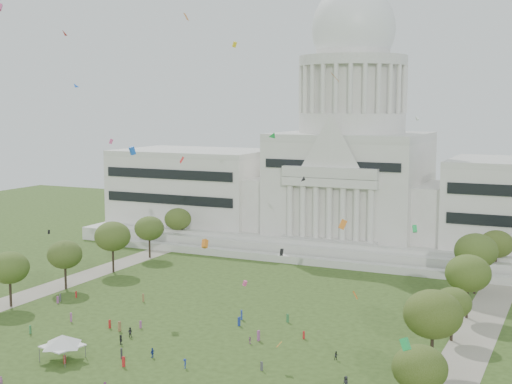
{
  "coord_description": "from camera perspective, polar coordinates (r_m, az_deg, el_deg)",
  "views": [
    {
      "loc": [
        65.22,
        -94.97,
        43.11
      ],
      "look_at": [
        0.0,
        45.0,
        24.0
      ],
      "focal_mm": 50.0,
      "sensor_mm": 36.0,
      "label": 1
    }
  ],
  "objects": [
    {
      "name": "person_10",
      "position": [
        131.51,
        -0.49,
        -11.77
      ],
      "size": [
        0.6,
        0.87,
        1.36
      ],
      "primitive_type": "imported",
      "rotation": [
        0.0,
        0.0,
        1.79
      ],
      "color": "#994C8C",
      "rests_on": "ground"
    },
    {
      "name": "row_tree_l_4",
      "position": [
        186.57,
        -11.41,
        -3.5
      ],
      "size": [
        9.29,
        9.29,
        13.21
      ],
      "color": "black",
      "rests_on": "ground"
    },
    {
      "name": "row_tree_l_5",
      "position": [
        202.36,
        -8.54,
        -2.9
      ],
      "size": [
        8.33,
        8.33,
        11.85
      ],
      "color": "black",
      "rests_on": "ground"
    },
    {
      "name": "person_7",
      "position": [
        119.96,
        -19.73,
        -14.04
      ],
      "size": [
        0.69,
        0.69,
        1.54
      ],
      "primitive_type": "imported",
      "rotation": [
        0.0,
        0.0,
        3.94
      ],
      "color": "#994C8C",
      "rests_on": "ground"
    },
    {
      "name": "person_8",
      "position": [
        137.08,
        -10.04,
        -10.97
      ],
      "size": [
        0.99,
        0.71,
        1.87
      ],
      "primitive_type": "imported",
      "rotation": [
        0.0,
        0.0,
        3.31
      ],
      "color": "#26262B",
      "rests_on": "ground"
    },
    {
      "name": "row_tree_r_5",
      "position": [
        169.86,
        17.2,
        -4.53
      ],
      "size": [
        9.82,
        9.82,
        13.96
      ],
      "color": "black",
      "rests_on": "ground"
    },
    {
      "name": "row_tree_l_2",
      "position": [
        161.12,
        -19.12,
        -5.74
      ],
      "size": [
        8.42,
        8.42,
        11.97
      ],
      "color": "black",
      "rests_on": "ground"
    },
    {
      "name": "row_tree_r_4",
      "position": [
        150.3,
        16.61,
        -6.25
      ],
      "size": [
        9.19,
        9.19,
        13.06
      ],
      "color": "black",
      "rests_on": "ground"
    },
    {
      "name": "capitol",
      "position": [
        219.51,
        7.59,
        1.55
      ],
      "size": [
        160.0,
        64.5,
        91.3
      ],
      "color": "beige",
      "rests_on": "ground"
    },
    {
      "name": "person_3",
      "position": [
        120.74,
        -5.72,
        -13.49
      ],
      "size": [
        0.92,
        1.17,
        1.61
      ],
      "primitive_type": "imported",
      "rotation": [
        0.0,
        0.0,
        5.14
      ],
      "color": "navy",
      "rests_on": "ground"
    },
    {
      "name": "row_tree_r_3",
      "position": [
        135.98,
        15.44,
        -8.57
      ],
      "size": [
        7.01,
        7.01,
        9.98
      ],
      "color": "black",
      "rests_on": "ground"
    },
    {
      "name": "row_tree_l_6",
      "position": [
        218.34,
        -6.27,
        -2.17
      ],
      "size": [
        8.19,
        8.19,
        11.64
      ],
      "color": "black",
      "rests_on": "ground"
    },
    {
      "name": "row_tree_r_2",
      "position": [
        119.15,
        13.98,
        -9.46
      ],
      "size": [
        9.55,
        9.55,
        13.58
      ],
      "color": "black",
      "rests_on": "ground"
    },
    {
      "name": "path_right",
      "position": [
        133.31,
        16.57,
        -12.11
      ],
      "size": [
        8.0,
        160.0,
        0.04
      ],
      "primitive_type": "cube",
      "color": "gray",
      "rests_on": "ground"
    },
    {
      "name": "row_tree_r_6",
      "position": [
        187.33,
        18.69,
        -3.97
      ],
      "size": [
        8.42,
        8.42,
        11.97
      ],
      "color": "black",
      "rests_on": "ground"
    },
    {
      "name": "distant_crowd",
      "position": [
        140.93,
        -10.47,
        -10.51
      ],
      "size": [
        61.8,
        37.54,
        1.95
      ],
      "color": "navy",
      "rests_on": "ground"
    },
    {
      "name": "person_4",
      "position": [
        126.07,
        -8.29,
        -12.61
      ],
      "size": [
        0.65,
        1.05,
        1.7
      ],
      "primitive_type": "imported",
      "rotation": [
        0.0,
        0.0,
        4.6
      ],
      "color": "navy",
      "rests_on": "ground"
    },
    {
      "name": "ground",
      "position": [
        123.01,
        -9.15,
        -13.55
      ],
      "size": [
        400.0,
        400.0,
        0.0
      ],
      "primitive_type": "plane",
      "color": "#2D4317",
      "rests_on": "ground"
    },
    {
      "name": "person_0",
      "position": [
        112.85,
        7.2,
        -14.89
      ],
      "size": [
        1.21,
        1.12,
        2.08
      ],
      "primitive_type": "imported",
      "rotation": [
        0.0,
        0.0,
        5.68
      ],
      "color": "#26262B",
      "rests_on": "ground"
    },
    {
      "name": "path_left",
      "position": [
        174.05,
        -16.79,
        -7.59
      ],
      "size": [
        8.0,
        160.0,
        0.04
      ],
      "primitive_type": "cube",
      "color": "gray",
      "rests_on": "ground"
    },
    {
      "name": "kite_swarm",
      "position": [
        126.48,
        -5.92,
        -0.72
      ],
      "size": [
        92.38,
        103.64,
        60.03
      ],
      "color": "white",
      "rests_on": "ground"
    },
    {
      "name": "row_tree_r_1",
      "position": [
        101.53,
        12.97,
        -13.57
      ],
      "size": [
        7.58,
        7.58,
        10.78
      ],
      "color": "black",
      "rests_on": "ground"
    },
    {
      "name": "person_5",
      "position": [
        133.46,
        -10.77,
        -11.52
      ],
      "size": [
        1.57,
        1.64,
        1.76
      ],
      "primitive_type": "imported",
      "rotation": [
        0.0,
        0.0,
        2.3
      ],
      "color": "#26262B",
      "rests_on": "ground"
    },
    {
      "name": "event_tent",
      "position": [
        127.16,
        -15.24,
        -11.36
      ],
      "size": [
        9.65,
        9.65,
        4.48
      ],
      "color": "#4C4C4C",
      "rests_on": "ground"
    },
    {
      "name": "row_tree_l_3",
      "position": [
        172.56,
        -15.05,
        -4.86
      ],
      "size": [
        8.12,
        8.12,
        11.55
      ],
      "color": "black",
      "rests_on": "ground"
    },
    {
      "name": "person_2",
      "position": [
        124.43,
        6.44,
        -12.88
      ],
      "size": [
        0.88,
        0.85,
        1.56
      ],
      "primitive_type": "imported",
      "rotation": [
        0.0,
        0.0,
        0.7
      ],
      "color": "#26262B",
      "rests_on": "ground"
    }
  ]
}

